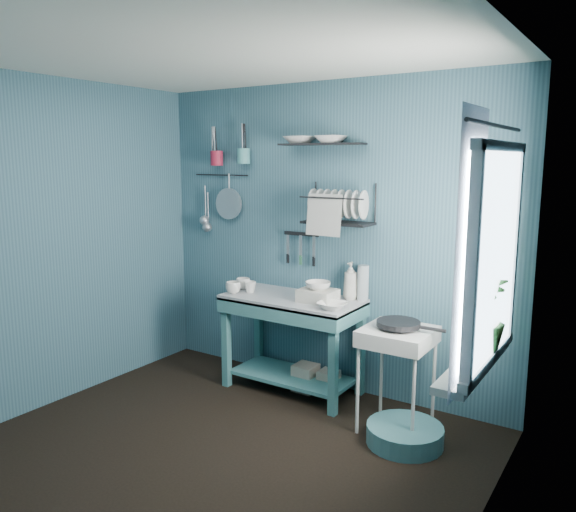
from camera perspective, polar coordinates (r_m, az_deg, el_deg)
The scene contains 35 objects.
floor at distance 3.83m, azimuth -8.09°, elevation -19.83°, with size 3.20×3.20×0.00m, color black.
ceiling at distance 3.39m, azimuth -9.17°, elevation 20.11°, with size 3.20×3.20×0.00m, color silver.
wall_back at distance 4.60m, azimuth 3.91°, elevation 1.82°, with size 3.20×3.20×0.00m, color #325867.
wall_left at distance 4.60m, azimuth -23.65°, elevation 1.02°, with size 3.00×3.00×0.00m, color #325867.
wall_right at distance 2.63m, azimuth 18.48°, elevation -4.70°, with size 3.00×3.00×0.00m, color #325867.
work_counter at distance 4.65m, azimuth 0.43°, elevation -8.92°, with size 1.11×0.56×0.79m, color #397577.
mug_left at distance 4.67m, azimuth -5.59°, elevation -3.22°, with size 0.12×0.12×0.10m, color silver.
mug_mid at distance 4.69m, azimuth -3.87°, elevation -3.17°, with size 0.10×0.10×0.09m, color silver.
mug_right at distance 4.81m, azimuth -4.59°, elevation -2.83°, with size 0.12×0.12×0.10m, color silver.
wash_tub at distance 4.38m, azimuth 3.05°, elevation -4.04°, with size 0.28×0.22×0.10m, color #BBB8AB.
tub_bowl at distance 4.36m, azimuth 3.06°, elevation -3.01°, with size 0.20×0.20×0.06m, color silver.
soap_bottle at distance 4.47m, azimuth 6.37°, elevation -2.50°, with size 0.12×0.12×0.30m, color #BBB8AB.
water_bottle at distance 4.45m, azimuth 7.63°, elevation -2.72°, with size 0.09×0.09×0.28m, color #A0ADB2.
counter_bowl at distance 4.18m, azimuth 4.53°, elevation -5.06°, with size 0.22×0.22×0.05m, color silver.
hotplate_stand at distance 4.08m, azimuth 10.96°, elevation -12.22°, with size 0.46×0.46×0.74m, color beige.
frying_pan at distance 3.95m, azimuth 11.15°, elevation -6.74°, with size 0.30×0.30×0.04m, color black.
knife_strip at distance 4.69m, azimuth 1.36°, elevation 2.26°, with size 0.32×0.02×0.03m, color black.
dish_rack at distance 4.38m, azimuth 5.10°, elevation 5.32°, with size 0.55×0.24×0.32m, color black.
upper_shelf at distance 4.47m, azimuth 3.48°, elevation 11.27°, with size 0.70×0.18×0.01m, color black.
shelf_bowl_left at distance 4.58m, azimuth 1.19°, elevation 11.80°, with size 0.24×0.24×0.06m, color silver.
shelf_bowl_right at distance 4.43m, azimuth 4.38°, elevation 12.29°, with size 0.23×0.23×0.06m, color silver.
utensil_cup_magenta at distance 5.11m, azimuth -7.25°, elevation 9.83°, with size 0.11×0.11×0.13m, color #A51E37.
utensil_cup_teal at distance 4.92m, azimuth -4.53°, elevation 10.09°, with size 0.11×0.11×0.13m, color teal.
colander at distance 5.09m, azimuth -6.05°, elevation 5.31°, with size 0.28×0.28×0.03m, color #A8AAB0.
ladle_outer at distance 5.28m, azimuth -8.40°, elevation 5.46°, with size 0.01×0.01×0.30m, color #A8AAB0.
ladle_inner at distance 5.26m, azimuth -8.13°, elevation 4.78°, with size 0.01×0.01×0.30m, color #A8AAB0.
hook_rail at distance 5.15m, azimuth -6.79°, elevation 8.17°, with size 0.01×0.01×0.60m, color black.
window_glass at distance 3.04m, azimuth 20.54°, elevation -0.05°, with size 1.10×1.10×0.00m, color white.
windowsill at distance 3.20m, azimuth 18.40°, elevation -10.36°, with size 0.16×0.95×0.04m, color beige.
curtain at distance 2.76m, azimuth 17.90°, elevation 0.21°, with size 1.35×1.35×0.00m, color silver.
curtain_rod at distance 3.01m, azimuth 20.45°, elevation 12.31°, with size 0.02×0.02×1.05m, color black.
potted_plant at distance 3.20m, azimuth 18.94°, elevation -5.66°, with size 0.26×0.26×0.46m, color #295A24.
storage_tin_large at distance 4.74m, azimuth 1.80°, elevation -12.23°, with size 0.18×0.18×0.22m, color gray.
storage_tin_small at distance 4.67m, azimuth 4.14°, elevation -12.71°, with size 0.15×0.15×0.20m, color gray.
floor_basin at distance 4.02m, azimuth 11.77°, elevation -17.35°, with size 0.51×0.51×0.13m, color #3F767C.
Camera 1 is at (2.23, -2.48, 1.89)m, focal length 35.00 mm.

